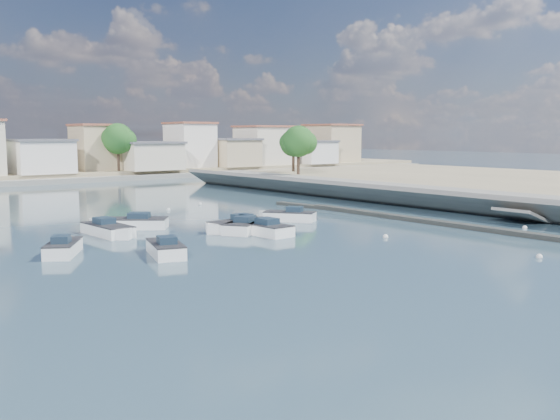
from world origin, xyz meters
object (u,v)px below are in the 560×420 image
motorboat_c (129,224)px  motorboat_d (235,226)px  motorboat_g (109,231)px  motorboat_e (64,248)px  motorboat_a (260,229)px  motorboat_b (165,249)px  motorboat_f (287,217)px  motorboat_h (249,226)px

motorboat_c → motorboat_d: size_ratio=1.05×
motorboat_d → motorboat_g: (-8.58, 3.89, 0.00)m
motorboat_e → motorboat_g: same height
motorboat_a → motorboat_b: 10.08m
motorboat_f → motorboat_g: 15.44m
motorboat_b → motorboat_a: bearing=17.5°
motorboat_d → motorboat_g: same height
motorboat_d → motorboat_e: same height
motorboat_e → motorboat_g: (5.12, 5.09, 0.00)m
motorboat_c → motorboat_f: size_ratio=1.23×
motorboat_e → motorboat_f: (20.44, 3.14, -0.00)m
motorboat_g → motorboat_b: bearing=-91.7°
motorboat_d → motorboat_h: 1.07m
motorboat_f → motorboat_g: size_ratio=0.79×
motorboat_g → motorboat_h: 10.48m
motorboat_c → motorboat_g: (-2.66, -2.47, 0.00)m
motorboat_a → motorboat_h: (0.17, 1.78, -0.00)m
motorboat_b → motorboat_e: size_ratio=1.10×
motorboat_c → motorboat_e: 10.86m
motorboat_a → motorboat_d: 2.44m
motorboat_b → motorboat_g: (0.28, 9.25, 0.00)m
motorboat_b → motorboat_f: size_ratio=1.06×
motorboat_a → motorboat_f: size_ratio=1.25×
motorboat_a → motorboat_h: same height
motorboat_f → motorboat_h: same height
motorboat_f → motorboat_g: bearing=172.7°
motorboat_g → motorboat_h: same height
motorboat_d → motorboat_f: (6.74, 1.94, 0.00)m
motorboat_e → motorboat_h: size_ratio=0.79×
motorboat_a → motorboat_b: (-9.61, -3.03, -0.00)m
motorboat_d → motorboat_b: bearing=-148.8°
motorboat_d → motorboat_g: 9.42m
motorboat_f → motorboat_c: bearing=160.7°
motorboat_d → motorboat_e: 13.76m
motorboat_h → motorboat_c: bearing=134.7°
motorboat_d → motorboat_c: bearing=132.9°
motorboat_c → motorboat_d: same height
motorboat_b → motorboat_h: (9.78, 4.82, 0.00)m
motorboat_c → motorboat_h: bearing=-45.3°
motorboat_e → motorboat_g: 7.23m
motorboat_g → motorboat_h: size_ratio=1.05×
motorboat_a → motorboat_h: 1.79m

